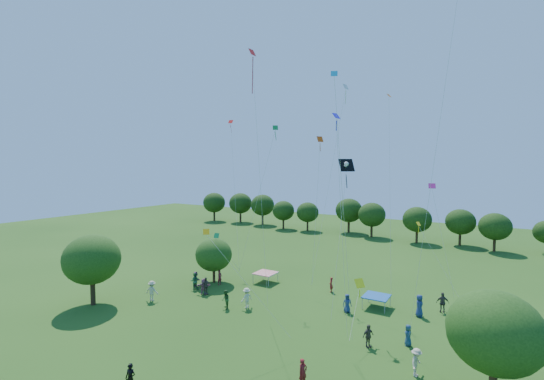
{
  "coord_description": "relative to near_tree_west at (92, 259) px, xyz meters",
  "views": [
    {
      "loc": [
        14.89,
        -10.46,
        12.86
      ],
      "look_at": [
        0.0,
        14.0,
        11.0
      ],
      "focal_mm": 24.0,
      "sensor_mm": 36.0,
      "label": 1
    }
  ],
  "objects": [
    {
      "name": "small_kite_4",
      "position": [
        22.9,
        2.81,
        8.3
      ],
      "size": [
        0.89,
        1.13,
        14.98
      ],
      "color": "#1C16E2"
    },
    {
      "name": "crowd_person_7",
      "position": [
        22.32,
        -1.1,
        -3.47
      ],
      "size": [
        0.59,
        0.7,
        1.61
      ],
      "primitive_type": "imported",
      "rotation": [
        0.0,
        0.0,
        1.18
      ],
      "color": "maroon",
      "rests_on": "ground"
    },
    {
      "name": "treeline",
      "position": [
        14.83,
        46.3,
        -0.18
      ],
      "size": [
        88.01,
        8.77,
        6.77
      ],
      "color": "#422B19",
      "rests_on": "ground"
    },
    {
      "name": "crowd_person_8",
      "position": [
        11.18,
        5.65,
        -3.44
      ],
      "size": [
        0.91,
        0.89,
        1.67
      ],
      "primitive_type": "imported",
      "rotation": [
        0.0,
        0.0,
        5.53
      ],
      "color": "#2C5B27",
      "rests_on": "ground"
    },
    {
      "name": "crowd_person_14",
      "position": [
        32.26,
        14.1,
        -3.35
      ],
      "size": [
        0.69,
        1.0,
        1.84
      ],
      "primitive_type": "imported",
      "rotation": [
        0.0,
        0.0,
        1.81
      ],
      "color": "#296136",
      "rests_on": "ground"
    },
    {
      "name": "small_kite_5",
      "position": [
        26.95,
        16.89,
        5.33
      ],
      "size": [
        2.65,
        1.76,
        9.99
      ],
      "color": "#841668"
    },
    {
      "name": "near_tree_west",
      "position": [
        0.0,
        0.0,
        0.0
      ],
      "size": [
        5.08,
        5.08,
        6.57
      ],
      "color": "#422B19",
      "rests_on": "ground"
    },
    {
      "name": "crowd_person_16",
      "position": [
        7.21,
        7.43,
        -3.38
      ],
      "size": [
        0.89,
        1.15,
        1.78
      ],
      "primitive_type": "imported",
      "rotation": [
        0.0,
        0.0,
        1.11
      ],
      "color": "#483C39",
      "rests_on": "ground"
    },
    {
      "name": "crowd_person_1",
      "position": [
        17.65,
        14.74,
        -3.51
      ],
      "size": [
        0.47,
        0.63,
        1.52
      ],
      "primitive_type": "imported",
      "rotation": [
        0.0,
        0.0,
        4.92
      ],
      "color": "maroon",
      "rests_on": "ground"
    },
    {
      "name": "small_kite_3",
      "position": [
        6.1,
        10.82,
        0.59
      ],
      "size": [
        2.12,
        1.97,
        4.3
      ],
      "color": "#1A9246"
    },
    {
      "name": "red_high_kite",
      "position": [
        14.08,
        6.18,
        14.14
      ],
      "size": [
        2.5,
        1.47,
        21.51
      ],
      "color": "red"
    },
    {
      "name": "small_kite_9",
      "position": [
        16.0,
        -0.4,
        2.52
      ],
      "size": [
        5.55,
        2.63,
        7.28
      ],
      "color": "#FFAB0D"
    },
    {
      "name": "small_kite_2",
      "position": [
        23.11,
        6.77,
        -0.5
      ],
      "size": [
        1.0,
        4.34,
        3.01
      ],
      "color": "#D2DA13"
    },
    {
      "name": "tent_red_stripe",
      "position": [
        10.24,
        13.87,
        -3.24
      ],
      "size": [
        2.2,
        2.2,
        1.1
      ],
      "color": "red",
      "rests_on": "ground"
    },
    {
      "name": "crowd_person_4",
      "position": [
        24.25,
        5.41,
        -3.45
      ],
      "size": [
        0.87,
        1.05,
        1.64
      ],
      "primitive_type": "imported",
      "rotation": [
        0.0,
        0.0,
        1.04
      ],
      "color": "#453F37",
      "rests_on": "ground"
    },
    {
      "name": "small_kite_0",
      "position": [
        2.22,
        18.45,
        10.65
      ],
      "size": [
        7.83,
        8.56,
        17.92
      ],
      "color": "red"
    },
    {
      "name": "crowd_person_12",
      "position": [
        26.44,
        12.95,
        -3.33
      ],
      "size": [
        0.67,
        1.01,
        1.9
      ],
      "primitive_type": "imported",
      "rotation": [
        0.0,
        0.0,
        1.75
      ],
      "color": "navy",
      "rests_on": "ground"
    },
    {
      "name": "near_tree_north",
      "position": [
        5.37,
        10.86,
        -1.15
      ],
      "size": [
        4.02,
        4.02,
        4.94
      ],
      "color": "#422B19",
      "rests_on": "ground"
    },
    {
      "name": "crowd_person_3",
      "position": [
        3.91,
        3.53,
        -3.31
      ],
      "size": [
        1.38,
        0.91,
        1.94
      ],
      "primitive_type": "imported",
      "rotation": [
        0.0,
        0.0,
        3.44
      ],
      "color": "#BDB797",
      "rests_on": "ground"
    },
    {
      "name": "crowd_person_2",
      "position": [
        5.09,
        8.09,
        -3.4
      ],
      "size": [
        0.97,
        0.88,
        1.74
      ],
      "primitive_type": "imported",
      "rotation": [
        0.0,
        0.0,
        3.76
      ],
      "color": "#2B653D",
      "rests_on": "ground"
    },
    {
      "name": "small_kite_10",
      "position": [
        25.99,
        17.7,
        1.91
      ],
      "size": [
        4.09,
        2.42,
        6.13
      ],
      "color": "yellow"
    },
    {
      "name": "crowd_person_13",
      "position": [
        6.41,
        10.6,
        -3.48
      ],
      "size": [
        0.42,
        0.62,
        1.59
      ],
      "primitive_type": "imported",
      "rotation": [
        0.0,
        0.0,
        1.51
      ],
      "color": "maroon",
      "rests_on": "ground"
    },
    {
      "name": "crowd_person_10",
      "position": [
        28.06,
        14.87,
        -3.37
      ],
      "size": [
        1.16,
        0.79,
        1.81
      ],
      "primitive_type": "imported",
      "rotation": [
        0.0,
        0.0,
        3.47
      ],
      "color": "#474038",
      "rests_on": "ground"
    },
    {
      "name": "pirate_kite",
      "position": [
        20.76,
        10.12,
        8.54
      ],
      "size": [
        1.39,
        5.49,
        12.21
      ],
      "color": "black"
    },
    {
      "name": "tent_blue",
      "position": [
        22.75,
        13.01,
        -3.24
      ],
      "size": [
        2.2,
        2.2,
        1.1
      ],
      "color": "#174E97",
      "rests_on": "ground"
    },
    {
      "name": "crowd_person_11",
      "position": [
        4.63,
        8.75,
        -3.46
      ],
      "size": [
        1.6,
        1.21,
        1.63
      ],
      "primitive_type": "imported",
      "rotation": [
        0.0,
        0.0,
        2.64
      ],
      "color": "#8A517F",
      "rests_on": "ground"
    },
    {
      "name": "small_kite_7",
      "position": [
        23.74,
        0.96,
        8.18
      ],
      "size": [
        0.42,
        3.57,
        16.9
      ],
      "color": "#0D96CB"
    },
    {
      "name": "small_kite_8",
      "position": [
        22.37,
        18.32,
        10.46
      ],
      "size": [
        2.42,
        6.95,
        19.28
      ],
      "color": "#D95E0C"
    },
    {
      "name": "crowd_person_5",
      "position": [
        6.89,
        7.46,
        -3.48
      ],
      "size": [
        1.53,
        1.26,
        1.59
      ],
      "primitive_type": "imported",
      "rotation": [
        0.0,
        0.0,
        3.72
      ],
      "color": "#AC648A",
      "rests_on": "ground"
    },
    {
      "name": "near_tree_east",
      "position": [
        31.83,
        2.67,
        -0.23
      ],
      "size": [
        4.86,
        4.86,
        6.24
      ],
      "color": "#422B19",
      "rests_on": "ground"
    },
    {
      "name": "man_in_black",
      "position": [
        14.21,
        -6.77,
        -3.44
      ],
      "size": [
        0.71,
        0.57,
        1.66
      ],
      "primitive_type": "imported",
      "rotation": [
        0.0,
        0.0,
        0.32
      ],
      "color": "black",
      "rests_on": "ground"
    },
    {
      "name": "crowd_person_6",
      "position": [
        20.85,
        10.59,
        -3.46
      ],
      "size": [
        0.9,
        0.83,
        1.63
      ],
      "primitive_type": "imported",
      "rotation": [
        0.0,
        0.0,
        0.65
      ],
      "color": "navy",
      "rests_on": "ground"
    },
    {
      "name": "small_kite_12",
      "position": [
        28.47,
        5.95,
        11.74
      ],
      "size": [
        2.51,
        0.49,
        22.12
      ],
      "color": "blue"
    },
    {
      "name": "crowd_person_0",
      "position": [
        26.64,
        7.14,
        -3.51
      ],
      "size": [
        0.6,
        0.84,
        1.52
      ],
      "primitive_type": "imported",
      "rotation": [
        0.0,
        0.0,
        5.0
      ],
      "color": "navy",
      "rests_on": "ground"
    },
    {
      "name": "small_kite_11",
      "position": [
        10.93,
        13.22,
        9.29
      ],
      "size": [
        4.34,
        1.35,
        15.88
      ],
      "color": "#178236"
    },
    {
      "name": "crowd_person_15",
      "position": [
        12.7,
        6.78,
        -3.35
      ],
      "size": [
        0.89,
        1.32,
        1.86
      ],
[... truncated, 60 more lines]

